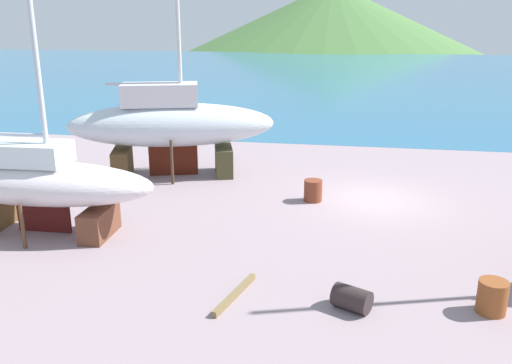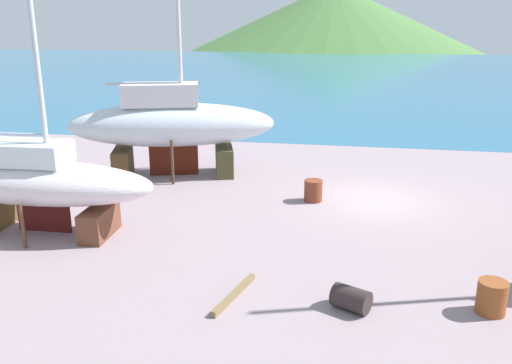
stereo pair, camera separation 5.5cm
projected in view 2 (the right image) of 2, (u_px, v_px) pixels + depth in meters
ground_plane at (377, 235)px, 16.98m from camera, size 48.00×48.00×0.00m
sea_water at (362, 74)px, 62.86m from camera, size 144.18×73.57×0.01m
headland_hill at (333, 46)px, 122.48m from camera, size 118.47×118.47×26.61m
sailboat_far_slipway at (39, 182)px, 16.66m from camera, size 7.34×2.49×12.68m
sailboat_mid_port at (171, 124)px, 22.64m from camera, size 8.91×4.63×13.23m
barrel_rust_far at (313, 191)px, 19.96m from camera, size 0.93×0.93×0.80m
barrel_ochre at (351, 299)px, 12.59m from camera, size 1.02×0.88×0.56m
barrel_by_slipway at (492, 297)px, 12.42m from camera, size 0.91×0.91×0.79m
timber_long_fore at (234, 294)px, 13.20m from camera, size 0.66×2.08×0.15m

